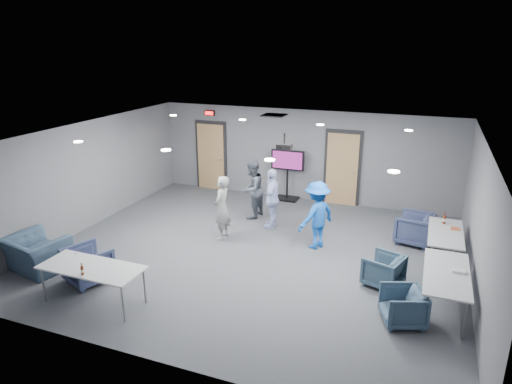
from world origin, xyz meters
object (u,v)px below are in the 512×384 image
(tv_stand, at_px, (287,172))
(person_c, at_px, (272,198))
(chair_front_a, at_px, (88,264))
(table_front_left, at_px, (92,269))
(chair_right_a, at_px, (414,228))
(projector, at_px, (284,146))
(person_d, at_px, (317,215))
(chair_right_c, at_px, (403,306))
(table_right_a, at_px, (446,234))
(chair_front_b, at_px, (37,253))
(person_b, at_px, (252,189))
(chair_right_b, at_px, (383,270))
(table_right_b, at_px, (447,275))
(bottle_right, at_px, (444,220))
(person_a, at_px, (222,208))
(bottle_front, at_px, (82,270))

(tv_stand, bearing_deg, person_c, -82.64)
(chair_front_a, relative_size, table_front_left, 0.42)
(chair_right_a, relative_size, projector, 2.28)
(person_d, relative_size, table_front_left, 0.84)
(person_d, xyz_separation_m, table_front_left, (-3.19, -3.78, -0.11))
(chair_right_a, xyz_separation_m, table_front_left, (-5.29, -4.84, 0.32))
(chair_right_c, distance_m, table_right_a, 2.71)
(chair_front_b, bearing_deg, person_b, -113.90)
(chair_right_b, bearing_deg, chair_right_a, -172.82)
(table_right_b, relative_size, bottle_right, 7.03)
(chair_right_b, bearing_deg, chair_right_c, 39.07)
(person_c, bearing_deg, table_right_a, 77.38)
(person_a, height_order, person_d, person_d)
(chair_front_a, bearing_deg, projector, -115.50)
(chair_right_c, relative_size, bottle_front, 3.09)
(table_front_left, relative_size, projector, 5.39)
(person_d, xyz_separation_m, tv_stand, (-1.63, 2.97, 0.07))
(table_right_b, bearing_deg, chair_front_b, 100.52)
(chair_front_b, height_order, table_right_b, chair_front_b)
(person_a, relative_size, bottle_right, 6.02)
(person_d, bearing_deg, table_front_left, -10.36)
(person_b, bearing_deg, chair_front_a, -14.00)
(chair_front_a, bearing_deg, person_d, -118.25)
(person_d, relative_size, projector, 4.50)
(person_b, xyz_separation_m, bottle_front, (-1.05, -5.30, 0.01))
(table_right_a, distance_m, bottle_front, 7.26)
(chair_right_a, bearing_deg, bottle_right, 67.42)
(person_b, relative_size, person_d, 1.01)
(chair_front_b, bearing_deg, bottle_right, -142.95)
(chair_right_c, bearing_deg, table_right_b, 116.92)
(person_c, distance_m, table_right_a, 4.15)
(person_b, distance_m, table_right_a, 4.94)
(tv_stand, bearing_deg, chair_right_c, -55.24)
(chair_front_b, xyz_separation_m, table_front_left, (1.96, -0.60, 0.31))
(person_c, bearing_deg, tv_stand, -177.01)
(chair_right_b, bearing_deg, tv_stand, -123.61)
(table_right_b, distance_m, bottle_right, 2.39)
(person_b, relative_size, table_right_b, 0.88)
(bottle_right, bearing_deg, chair_front_b, -153.89)
(person_d, xyz_separation_m, chair_right_a, (2.11, 1.06, -0.43))
(chair_right_a, distance_m, chair_front_b, 8.40)
(bottle_right, height_order, tv_stand, tv_stand)
(person_b, relative_size, bottle_front, 7.24)
(person_a, xyz_separation_m, chair_right_b, (3.89, -0.90, -0.47))
(chair_right_a, bearing_deg, person_c, -75.52)
(chair_right_a, height_order, table_right_a, chair_right_a)
(bottle_front, bearing_deg, chair_right_a, 44.45)
(chair_front_b, distance_m, table_right_a, 8.59)
(tv_stand, relative_size, projector, 4.34)
(bottle_right, distance_m, projector, 3.90)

